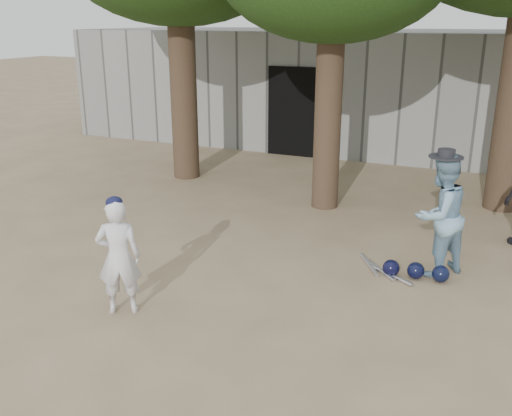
% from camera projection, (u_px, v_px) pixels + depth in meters
% --- Properties ---
extents(ground, '(70.00, 70.00, 0.00)m').
position_uv_depth(ground, '(181.00, 296.00, 7.19)').
color(ground, '#937C5E').
rests_on(ground, ground).
extents(boy_player, '(0.61, 0.54, 1.40)m').
position_uv_depth(boy_player, '(119.00, 257.00, 6.61)').
color(boy_player, silver).
rests_on(boy_player, ground).
extents(spectator_blue, '(0.99, 1.03, 1.67)m').
position_uv_depth(spectator_blue, '(440.00, 216.00, 7.59)').
color(spectator_blue, '#7BA4BE').
rests_on(spectator_blue, ground).
extents(back_building, '(16.00, 5.24, 3.00)m').
position_uv_depth(back_building, '(371.00, 87.00, 15.69)').
color(back_building, gray).
rests_on(back_building, ground).
extents(helmet_row, '(0.87, 0.30, 0.23)m').
position_uv_depth(helmet_row, '(416.00, 271.00, 7.64)').
color(helmet_row, black).
rests_on(helmet_row, ground).
extents(bat_pile, '(0.89, 0.78, 0.06)m').
position_uv_depth(bat_pile, '(380.00, 270.00, 7.87)').
color(bat_pile, '#B6B5BC').
rests_on(bat_pile, ground).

